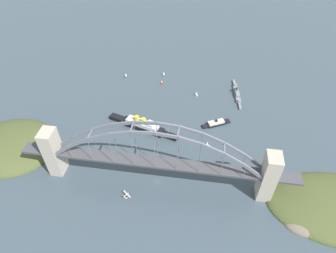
# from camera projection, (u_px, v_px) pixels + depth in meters

# --- Properties ---
(ground_plane) EXTENTS (1400.00, 1400.00, 0.00)m
(ground_plane) POSITION_uv_depth(u_px,v_px,m) (157.00, 181.00, 319.27)
(ground_plane) COLOR #3D4C56
(harbor_arch_bridge) EXTENTS (284.79, 18.88, 81.10)m
(harbor_arch_bridge) POSITION_uv_depth(u_px,v_px,m) (156.00, 162.00, 297.41)
(harbor_arch_bridge) COLOR #BCB29E
(harbor_arch_bridge) RESTS_ON ground
(headland_west_shore) EXTENTS (111.51, 98.66, 29.47)m
(headland_west_shore) POSITION_uv_depth(u_px,v_px,m) (10.00, 148.00, 356.18)
(headland_west_shore) COLOR #4C562D
(headland_west_shore) RESTS_ON ground
(ocean_liner) EXTENTS (95.23, 36.84, 17.53)m
(ocean_liner) POSITION_uv_depth(u_px,v_px,m) (142.00, 125.00, 378.24)
(ocean_liner) COLOR black
(ocean_liner) RESTS_ON ground
(naval_cruiser) EXTENTS (11.75, 71.65, 16.17)m
(naval_cruiser) POSITION_uv_depth(u_px,v_px,m) (237.00, 93.00, 433.77)
(naval_cruiser) COLOR gray
(naval_cruiser) RESTS_ON ground
(harbor_ferry_steamer) EXTENTS (37.59, 23.51, 8.13)m
(harbor_ferry_steamer) POSITION_uv_depth(u_px,v_px,m) (216.00, 123.00, 385.19)
(harbor_ferry_steamer) COLOR black
(harbor_ferry_steamer) RESTS_ON ground
(seaplane_taxiing_near_bridge) EXTENTS (9.77, 9.12, 4.84)m
(seaplane_taxiing_near_bridge) POSITION_uv_depth(u_px,v_px,m) (127.00, 195.00, 304.06)
(seaplane_taxiing_near_bridge) COLOR #B7B7B2
(seaplane_taxiing_near_bridge) RESTS_ON ground
(small_boat_0) EXTENTS (7.16, 4.84, 7.41)m
(small_boat_0) POSITION_uv_depth(u_px,v_px,m) (207.00, 143.00, 356.66)
(small_boat_0) COLOR silver
(small_boat_0) RESTS_ON ground
(small_boat_1) EXTENTS (4.94, 6.48, 7.82)m
(small_boat_1) POSITION_uv_depth(u_px,v_px,m) (164.00, 73.00, 471.04)
(small_boat_1) COLOR black
(small_boat_1) RESTS_ON ground
(small_boat_2) EXTENTS (5.71, 5.97, 7.61)m
(small_boat_2) POSITION_uv_depth(u_px,v_px,m) (196.00, 93.00, 432.33)
(small_boat_2) COLOR silver
(small_boat_2) RESTS_ON ground
(small_boat_3) EXTENTS (5.75, 5.21, 7.03)m
(small_boat_3) POSITION_uv_depth(u_px,v_px,m) (126.00, 75.00, 468.63)
(small_boat_3) COLOR black
(small_boat_3) RESTS_ON ground
(small_boat_4) EXTENTS (3.22, 10.62, 1.99)m
(small_boat_4) POSITION_uv_depth(u_px,v_px,m) (162.00, 82.00, 457.58)
(small_boat_4) COLOR #B2231E
(small_boat_4) RESTS_ON ground
(channel_marker_buoy) EXTENTS (2.20, 2.20, 2.75)m
(channel_marker_buoy) POSITION_uv_depth(u_px,v_px,m) (201.00, 168.00, 331.48)
(channel_marker_buoy) COLOR red
(channel_marker_buoy) RESTS_ON ground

